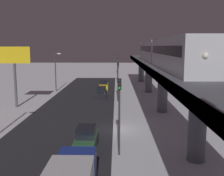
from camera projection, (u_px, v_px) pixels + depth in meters
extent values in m
plane|color=white|center=(114.00, 129.00, 29.41)|extent=(240.00, 240.00, 0.00)
cube|color=#28282D|center=(63.00, 129.00, 29.50)|extent=(11.00, 96.23, 0.01)
cube|color=slate|center=(176.00, 74.00, 28.38)|extent=(5.00, 96.23, 0.80)
cube|color=#38383D|center=(154.00, 74.00, 28.42)|extent=(0.24, 94.31, 0.80)
cylinder|color=slate|center=(141.00, 71.00, 68.49)|extent=(1.40, 1.40, 5.64)
cylinder|color=slate|center=(149.00, 78.00, 52.64)|extent=(1.40, 1.40, 5.64)
cylinder|color=slate|center=(163.00, 92.00, 36.79)|extent=(1.40, 1.40, 5.64)
cylinder|color=slate|center=(197.00, 126.00, 20.95)|extent=(1.40, 1.40, 5.64)
cube|color=#B7BABF|center=(177.00, 54.00, 28.03)|extent=(2.90, 18.00, 3.40)
cube|color=black|center=(177.00, 50.00, 27.97)|extent=(2.94, 16.20, 0.90)
cube|color=#B7BABF|center=(153.00, 51.00, 46.41)|extent=(2.90, 18.00, 3.40)
cube|color=black|center=(153.00, 49.00, 46.34)|extent=(2.94, 16.20, 0.90)
sphere|color=white|center=(206.00, 55.00, 19.06)|extent=(0.44, 0.44, 0.44)
cube|color=#2D6038|center=(86.00, 142.00, 23.82)|extent=(1.80, 4.60, 1.10)
cube|color=black|center=(86.00, 132.00, 23.67)|extent=(1.58, 2.21, 0.87)
cylinder|color=black|center=(79.00, 139.00, 25.28)|extent=(0.20, 0.64, 0.64)
cylinder|color=black|center=(97.00, 139.00, 25.25)|extent=(0.20, 0.64, 0.64)
cylinder|color=black|center=(74.00, 151.00, 22.46)|extent=(0.20, 0.64, 0.64)
cylinder|color=black|center=(95.00, 151.00, 22.43)|extent=(0.20, 0.64, 0.64)
cube|color=gold|center=(104.00, 86.00, 57.04)|extent=(1.80, 4.40, 1.10)
cube|color=black|center=(104.00, 82.00, 56.89)|extent=(1.58, 2.11, 0.87)
cube|color=black|center=(101.00, 94.00, 47.46)|extent=(1.80, 4.20, 1.10)
cube|color=black|center=(101.00, 89.00, 47.31)|extent=(1.58, 2.02, 0.87)
cube|color=navy|center=(77.00, 171.00, 16.93)|extent=(2.30, 2.20, 2.40)
cylinder|color=#2D2D2D|center=(119.00, 123.00, 22.03)|extent=(0.16, 0.16, 5.50)
cube|color=black|center=(119.00, 84.00, 21.54)|extent=(0.32, 0.32, 0.90)
sphere|color=black|center=(119.00, 81.00, 21.32)|extent=(0.20, 0.20, 0.20)
sphere|color=black|center=(119.00, 84.00, 21.37)|extent=(0.20, 0.20, 0.20)
sphere|color=#19E53F|center=(119.00, 88.00, 21.41)|extent=(0.20, 0.20, 0.20)
cylinder|color=#2D2D2D|center=(118.00, 85.00, 43.93)|extent=(0.16, 0.16, 5.50)
cube|color=black|center=(118.00, 65.00, 43.44)|extent=(0.32, 0.32, 0.90)
sphere|color=black|center=(118.00, 63.00, 43.21)|extent=(0.20, 0.20, 0.20)
sphere|color=black|center=(118.00, 65.00, 43.26)|extent=(0.20, 0.20, 0.20)
sphere|color=#19E53F|center=(118.00, 67.00, 43.31)|extent=(0.20, 0.20, 0.20)
cylinder|color=#2D2D2D|center=(117.00, 72.00, 65.82)|extent=(0.16, 0.16, 5.50)
cube|color=black|center=(118.00, 59.00, 65.33)|extent=(0.32, 0.32, 0.90)
sphere|color=black|center=(118.00, 58.00, 65.11)|extent=(0.20, 0.20, 0.20)
sphere|color=black|center=(118.00, 59.00, 65.15)|extent=(0.20, 0.20, 0.20)
sphere|color=#19E53F|center=(118.00, 60.00, 65.20)|extent=(0.20, 0.20, 0.20)
cylinder|color=#2D2D2D|center=(117.00, 66.00, 87.72)|extent=(0.16, 0.16, 5.50)
cube|color=black|center=(117.00, 56.00, 87.23)|extent=(0.32, 0.32, 0.90)
sphere|color=black|center=(117.00, 55.00, 87.00)|extent=(0.20, 0.20, 0.20)
sphere|color=black|center=(117.00, 56.00, 87.05)|extent=(0.20, 0.20, 0.20)
sphere|color=#19E53F|center=(117.00, 57.00, 87.09)|extent=(0.20, 0.20, 0.20)
cylinder|color=#4C4C51|center=(16.00, 85.00, 39.57)|extent=(0.36, 0.36, 6.50)
cube|color=yellow|center=(14.00, 55.00, 38.89)|extent=(4.80, 0.30, 2.40)
cylinder|color=#38383D|center=(56.00, 73.00, 53.74)|extent=(0.20, 0.20, 7.50)
ellipsoid|color=#F4E5B2|center=(59.00, 54.00, 53.15)|extent=(0.90, 0.44, 0.30)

